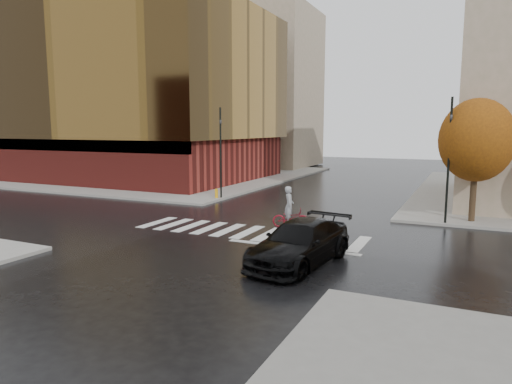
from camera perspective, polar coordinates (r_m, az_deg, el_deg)
ground at (r=22.16m, az=-1.61°, el=-5.30°), size 120.00×120.00×0.00m
sidewalk_nw at (r=50.88m, az=-12.19°, el=2.16°), size 30.00×30.00×0.15m
crosswalk at (r=22.60m, az=-1.04°, el=-5.02°), size 12.00×3.00×0.01m
office_glass at (r=49.02m, az=-15.59°, el=11.44°), size 27.00×19.00×16.00m
building_nw_far at (r=62.06m, az=0.55°, el=12.68°), size 14.00×12.00×20.00m
tree_ne_a at (r=26.67m, az=25.86°, el=5.83°), size 3.80×3.80×6.50m
sedan at (r=17.36m, az=5.52°, el=-6.35°), size 3.06×5.83×1.61m
cyclist at (r=23.67m, az=4.30°, el=-2.66°), size 1.98×1.28×2.13m
traffic_light_nw at (r=32.51m, az=-4.45°, el=5.51°), size 0.19×0.17×6.38m
traffic_light_ne at (r=25.61m, az=22.99°, el=4.44°), size 0.14×0.17×6.53m
fire_hydrant at (r=32.62m, az=-4.97°, el=-0.10°), size 0.24×0.24×0.66m
manhole at (r=21.26m, az=6.98°, el=-5.91°), size 0.68×0.68×0.01m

